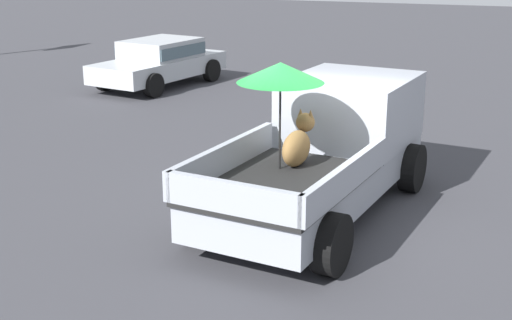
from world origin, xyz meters
TOP-DOWN VIEW (x-y plane):
  - ground_plane at (0.00, 0.00)m, footprint 80.00×80.00m
  - pickup_truck_main at (0.46, -0.05)m, footprint 5.25×2.78m
  - parked_sedan_near at (8.19, 7.01)m, footprint 4.55×2.57m

SIDE VIEW (x-z plane):
  - ground_plane at x=0.00m, z-range 0.00..0.00m
  - parked_sedan_near at x=8.19m, z-range 0.08..1.41m
  - pickup_truck_main at x=0.46m, z-range -0.23..2.18m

